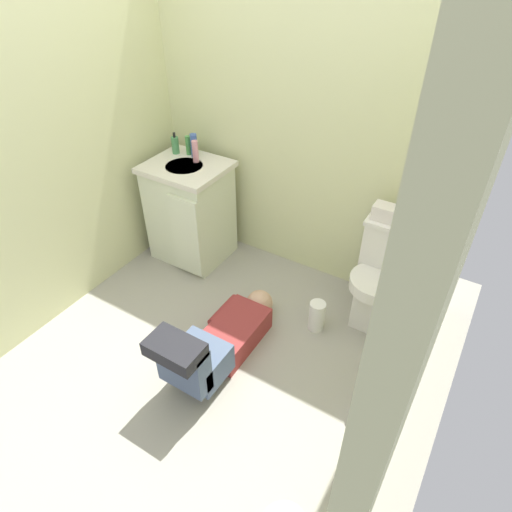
{
  "coord_description": "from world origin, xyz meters",
  "views": [
    {
      "loc": [
        1.24,
        -1.54,
        2.29
      ],
      "look_at": [
        0.0,
        0.5,
        0.45
      ],
      "focal_mm": 30.97,
      "sensor_mm": 36.0,
      "label": 1
    }
  ],
  "objects_px": {
    "person_plumber": "(217,342)",
    "faucet": "(197,152)",
    "bottle_green": "(188,145)",
    "paper_towel_roll": "(317,316)",
    "tissue_box": "(390,214)",
    "soap_dispenser": "(175,145)",
    "toilet": "(381,277)",
    "toilet_paper_roll": "(359,413)",
    "vanity_cabinet": "(190,211)",
    "bottle_pink": "(195,151)",
    "toiletry_bag": "(414,220)",
    "bottle_blue": "(194,145)"
  },
  "relations": [
    {
      "from": "person_plumber",
      "to": "faucet",
      "type": "bearing_deg",
      "value": 130.51
    },
    {
      "from": "bottle_green",
      "to": "paper_towel_roll",
      "type": "bearing_deg",
      "value": -17.05
    },
    {
      "from": "tissue_box",
      "to": "soap_dispenser",
      "type": "bearing_deg",
      "value": -178.85
    },
    {
      "from": "toilet",
      "to": "person_plumber",
      "type": "xyz_separation_m",
      "value": [
        -0.71,
        -0.91,
        -0.19
      ]
    },
    {
      "from": "soap_dispenser",
      "to": "toilet_paper_roll",
      "type": "distance_m",
      "value": 2.31
    },
    {
      "from": "bottle_green",
      "to": "vanity_cabinet",
      "type": "bearing_deg",
      "value": -59.78
    },
    {
      "from": "bottle_pink",
      "to": "person_plumber",
      "type": "bearing_deg",
      "value": -48.97
    },
    {
      "from": "faucet",
      "to": "toiletry_bag",
      "type": "height_order",
      "value": "faucet"
    },
    {
      "from": "faucet",
      "to": "tissue_box",
      "type": "height_order",
      "value": "faucet"
    },
    {
      "from": "toilet",
      "to": "faucet",
      "type": "relative_size",
      "value": 7.5
    },
    {
      "from": "bottle_blue",
      "to": "bottle_pink",
      "type": "relative_size",
      "value": 1.07
    },
    {
      "from": "faucet",
      "to": "bottle_green",
      "type": "distance_m",
      "value": 0.1
    },
    {
      "from": "faucet",
      "to": "tissue_box",
      "type": "relative_size",
      "value": 0.45
    },
    {
      "from": "faucet",
      "to": "bottle_green",
      "type": "relative_size",
      "value": 0.69
    },
    {
      "from": "soap_dispenser",
      "to": "paper_towel_roll",
      "type": "distance_m",
      "value": 1.68
    },
    {
      "from": "toilet",
      "to": "bottle_pink",
      "type": "bearing_deg",
      "value": 179.4
    },
    {
      "from": "soap_dispenser",
      "to": "person_plumber",
      "type": "bearing_deg",
      "value": -43.11
    },
    {
      "from": "toilet",
      "to": "toilet_paper_roll",
      "type": "distance_m",
      "value": 0.92
    },
    {
      "from": "toiletry_bag",
      "to": "toilet",
      "type": "bearing_deg",
      "value": -139.23
    },
    {
      "from": "faucet",
      "to": "toiletry_bag",
      "type": "relative_size",
      "value": 0.81
    },
    {
      "from": "tissue_box",
      "to": "toilet_paper_roll",
      "type": "bearing_deg",
      "value": -74.36
    },
    {
      "from": "toilet",
      "to": "toilet_paper_roll",
      "type": "relative_size",
      "value": 6.82
    },
    {
      "from": "faucet",
      "to": "soap_dispenser",
      "type": "distance_m",
      "value": 0.19
    },
    {
      "from": "soap_dispenser",
      "to": "bottle_pink",
      "type": "distance_m",
      "value": 0.23
    },
    {
      "from": "faucet",
      "to": "bottle_blue",
      "type": "height_order",
      "value": "bottle_blue"
    },
    {
      "from": "toiletry_bag",
      "to": "bottle_green",
      "type": "relative_size",
      "value": 0.86
    },
    {
      "from": "vanity_cabinet",
      "to": "faucet",
      "type": "bearing_deg",
      "value": 91.31
    },
    {
      "from": "faucet",
      "to": "person_plumber",
      "type": "xyz_separation_m",
      "value": [
        0.84,
        -0.99,
        -0.69
      ]
    },
    {
      "from": "tissue_box",
      "to": "vanity_cabinet",
      "type": "bearing_deg",
      "value": -173.94
    },
    {
      "from": "person_plumber",
      "to": "soap_dispenser",
      "type": "relative_size",
      "value": 6.42
    },
    {
      "from": "paper_towel_roll",
      "to": "toilet_paper_roll",
      "type": "relative_size",
      "value": 2.07
    },
    {
      "from": "vanity_cabinet",
      "to": "toiletry_bag",
      "type": "relative_size",
      "value": 6.61
    },
    {
      "from": "toilet",
      "to": "bottle_green",
      "type": "relative_size",
      "value": 5.18
    },
    {
      "from": "faucet",
      "to": "bottle_blue",
      "type": "distance_m",
      "value": 0.05
    },
    {
      "from": "tissue_box",
      "to": "bottle_blue",
      "type": "distance_m",
      "value": 1.55
    },
    {
      "from": "toiletry_bag",
      "to": "paper_towel_roll",
      "type": "xyz_separation_m",
      "value": [
        -0.4,
        -0.41,
        -0.69
      ]
    },
    {
      "from": "tissue_box",
      "to": "bottle_pink",
      "type": "relative_size",
      "value": 1.33
    },
    {
      "from": "bottle_pink",
      "to": "toilet_paper_roll",
      "type": "bearing_deg",
      "value": -26.07
    },
    {
      "from": "toilet",
      "to": "tissue_box",
      "type": "height_order",
      "value": "tissue_box"
    },
    {
      "from": "vanity_cabinet",
      "to": "bottle_blue",
      "type": "xyz_separation_m",
      "value": [
        -0.03,
        0.16,
        0.49
      ]
    },
    {
      "from": "toilet",
      "to": "vanity_cabinet",
      "type": "height_order",
      "value": "vanity_cabinet"
    },
    {
      "from": "bottle_green",
      "to": "toilet_paper_roll",
      "type": "height_order",
      "value": "bottle_green"
    },
    {
      "from": "vanity_cabinet",
      "to": "tissue_box",
      "type": "relative_size",
      "value": 3.73
    },
    {
      "from": "soap_dispenser",
      "to": "bottle_pink",
      "type": "height_order",
      "value": "same"
    },
    {
      "from": "person_plumber",
      "to": "toiletry_bag",
      "type": "distance_m",
      "value": 1.44
    },
    {
      "from": "faucet",
      "to": "toilet_paper_roll",
      "type": "relative_size",
      "value": 0.91
    },
    {
      "from": "person_plumber",
      "to": "bottle_green",
      "type": "distance_m",
      "value": 1.55
    },
    {
      "from": "person_plumber",
      "to": "bottle_pink",
      "type": "relative_size",
      "value": 6.44
    },
    {
      "from": "faucet",
      "to": "bottle_pink",
      "type": "height_order",
      "value": "bottle_pink"
    },
    {
      "from": "paper_towel_roll",
      "to": "bottle_blue",
      "type": "bearing_deg",
      "value": 162.44
    }
  ]
}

